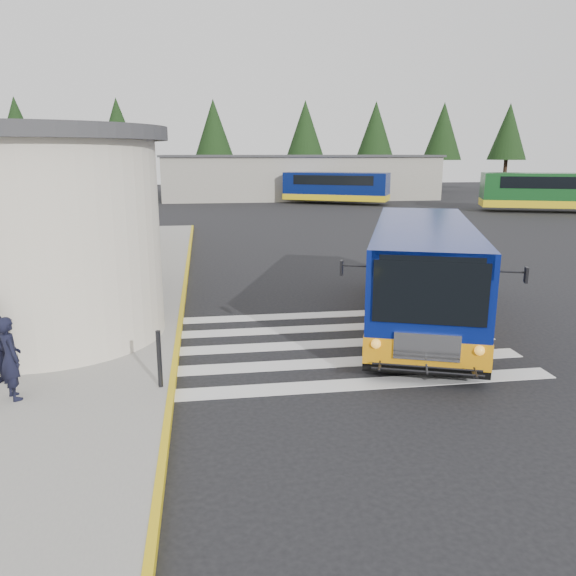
{
  "coord_description": "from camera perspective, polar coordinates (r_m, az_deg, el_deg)",
  "views": [
    {
      "loc": [
        -3.34,
        -13.02,
        4.37
      ],
      "look_at": [
        -1.47,
        -0.5,
        1.32
      ],
      "focal_mm": 35.0,
      "sensor_mm": 36.0,
      "label": 1
    }
  ],
  "objects": [
    {
      "name": "ground",
      "position": [
        14.14,
        5.62,
        -4.53
      ],
      "size": [
        140.0,
        140.0,
        0.0
      ],
      "primitive_type": "plane",
      "color": "black",
      "rests_on": "ground"
    },
    {
      "name": "sidewalk",
      "position": [
        18.44,
        -26.1,
        -1.33
      ],
      "size": [
        10.0,
        34.0,
        0.15
      ],
      "primitive_type": "cube",
      "color": "gray",
      "rests_on": "ground"
    },
    {
      "name": "curb_strip",
      "position": [
        17.57,
        -10.55,
        -0.82
      ],
      "size": [
        0.12,
        34.0,
        0.16
      ],
      "primitive_type": "cube",
      "color": "gold",
      "rests_on": "ground"
    },
    {
      "name": "crosswalk",
      "position": [
        13.28,
        4.36,
        -5.67
      ],
      "size": [
        8.0,
        5.35,
        0.01
      ],
      "color": "silver",
      "rests_on": "ground"
    },
    {
      "name": "depot_building",
      "position": [
        55.85,
        1.15,
        11.22
      ],
      "size": [
        26.4,
        8.4,
        4.2
      ],
      "color": "gray",
      "rests_on": "ground"
    },
    {
      "name": "tree_line",
      "position": [
        63.8,
        0.19,
        15.71
      ],
      "size": [
        58.4,
        4.4,
        10.0
      ],
      "color": "black",
      "rests_on": "ground"
    },
    {
      "name": "transit_bus",
      "position": [
        14.96,
        13.42,
        1.14
      ],
      "size": [
        5.63,
        9.49,
        2.62
      ],
      "rotation": [
        0.0,
        0.0,
        -0.35
      ],
      "color": "navy",
      "rests_on": "ground"
    },
    {
      "name": "pedestrian_a",
      "position": [
        10.96,
        -26.37,
        -6.4
      ],
      "size": [
        0.6,
        0.65,
        1.5
      ],
      "primitive_type": "imported",
      "rotation": [
        0.0,
        0.0,
        2.17
      ],
      "color": "black",
      "rests_on": "sidewalk"
    },
    {
      "name": "bollard",
      "position": [
        10.64,
        -12.94,
        -7.04
      ],
      "size": [
        0.09,
        0.09,
        1.09
      ],
      "primitive_type": "cylinder",
      "color": "black",
      "rests_on": "sidewalk"
    },
    {
      "name": "far_bus_a",
      "position": [
        50.09,
        4.91,
        10.24
      ],
      "size": [
        9.24,
        6.48,
        2.35
      ],
      "rotation": [
        0.0,
        0.0,
        1.09
      ],
      "color": "#06134C",
      "rests_on": "ground"
    },
    {
      "name": "far_bus_b",
      "position": [
        47.24,
        25.0,
        8.98
      ],
      "size": [
        10.09,
        5.86,
        2.51
      ],
      "rotation": [
        0.0,
        0.0,
        1.23
      ],
      "color": "#114219",
      "rests_on": "ground"
    }
  ]
}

